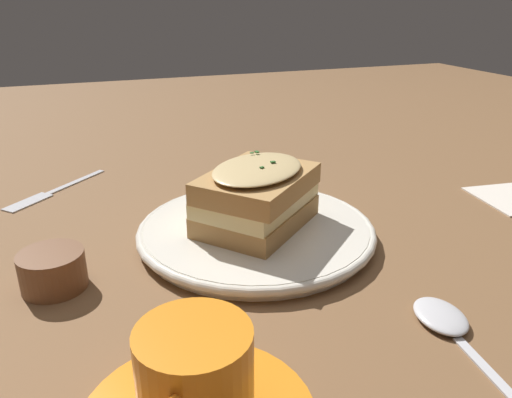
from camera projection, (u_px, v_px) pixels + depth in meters
name	position (u px, v px, depth m)	size (l,w,h in m)	color
ground_plane	(265.00, 250.00, 0.54)	(2.40, 2.40, 0.00)	brown
dinner_plate	(256.00, 231.00, 0.56)	(0.26, 0.26, 0.02)	silver
sandwich	(255.00, 196.00, 0.54)	(0.16, 0.16, 0.07)	#B2844C
teacup_with_saucer	(195.00, 389.00, 0.31)	(0.16, 0.16, 0.07)	orange
fork	(47.00, 193.00, 0.68)	(0.14, 0.13, 0.00)	silver
spoon	(447.00, 323.00, 0.41)	(0.05, 0.16, 0.01)	silver
condiment_pot	(53.00, 269.00, 0.46)	(0.06, 0.06, 0.04)	brown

